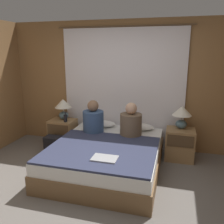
{
  "coord_description": "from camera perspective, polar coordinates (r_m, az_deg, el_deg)",
  "views": [
    {
      "loc": [
        1.03,
        -2.6,
        1.91
      ],
      "look_at": [
        0.0,
        1.17,
        0.91
      ],
      "focal_mm": 38.0,
      "sensor_mm": 36.0,
      "label": 1
    }
  ],
  "objects": [
    {
      "name": "wall_back",
      "position": [
        4.76,
        2.65,
        6.38
      ],
      "size": [
        4.76,
        0.06,
        2.5
      ],
      "color": "olive",
      "rests_on": "ground_plane"
    },
    {
      "name": "nightstand_left",
      "position": [
        4.99,
        -11.72,
        -4.97
      ],
      "size": [
        0.5,
        0.42,
        0.56
      ],
      "color": "#937047",
      "rests_on": "ground_plane"
    },
    {
      "name": "bed",
      "position": [
        3.99,
        -1.18,
        -10.62
      ],
      "size": [
        1.7,
        2.04,
        0.46
      ],
      "color": "brown",
      "rests_on": "ground_plane"
    },
    {
      "name": "backpack_on_floor",
      "position": [
        4.67,
        -13.95,
        -7.54
      ],
      "size": [
        0.31,
        0.24,
        0.36
      ],
      "color": "black",
      "rests_on": "ground_plane"
    },
    {
      "name": "laptop_on_bed",
      "position": [
        3.29,
        -1.77,
        -11.07
      ],
      "size": [
        0.35,
        0.24,
        0.02
      ],
      "color": "#9EA0A5",
      "rests_on": "blanket_on_bed"
    },
    {
      "name": "lamp_right",
      "position": [
        4.39,
        16.47,
        -0.44
      ],
      "size": [
        0.34,
        0.34,
        0.41
      ],
      "color": "slate",
      "rests_on": "nightstand_right"
    },
    {
      "name": "pillow_left",
      "position": [
        4.72,
        -2.72,
        -2.78
      ],
      "size": [
        0.6,
        0.31,
        0.12
      ],
      "color": "white",
      "rests_on": "bed"
    },
    {
      "name": "beer_bottle_on_left_stand",
      "position": [
        4.73,
        -11.13,
        -1.46
      ],
      "size": [
        0.07,
        0.07,
        0.2
      ],
      "color": "black",
      "rests_on": "nightstand_left"
    },
    {
      "name": "lamp_left",
      "position": [
        4.9,
        -11.66,
        1.38
      ],
      "size": [
        0.34,
        0.34,
        0.41
      ],
      "color": "slate",
      "rests_on": "nightstand_left"
    },
    {
      "name": "ground_plane",
      "position": [
        3.39,
        -5.54,
        -20.06
      ],
      "size": [
        16.0,
        16.0,
        0.0
      ],
      "primitive_type": "plane",
      "color": "#66605B"
    },
    {
      "name": "nightstand_right",
      "position": [
        4.48,
        15.98,
        -7.49
      ],
      "size": [
        0.5,
        0.42,
        0.56
      ],
      "color": "#937047",
      "rests_on": "ground_plane"
    },
    {
      "name": "blanket_on_bed",
      "position": [
        3.63,
        -2.51,
        -8.95
      ],
      "size": [
        1.64,
        1.4,
        0.03
      ],
      "color": "#2D334C",
      "rests_on": "bed"
    },
    {
      "name": "person_right_in_bed",
      "position": [
        4.16,
        4.57,
        -2.65
      ],
      "size": [
        0.38,
        0.38,
        0.6
      ],
      "color": "brown",
      "rests_on": "bed"
    },
    {
      "name": "person_left_in_bed",
      "position": [
        4.33,
        -4.52,
        -1.91
      ],
      "size": [
        0.38,
        0.38,
        0.6
      ],
      "color": "#38517A",
      "rests_on": "bed"
    },
    {
      "name": "pillow_right",
      "position": [
        4.55,
        6.27,
        -3.49
      ],
      "size": [
        0.6,
        0.31,
        0.12
      ],
      "color": "white",
      "rests_on": "bed"
    },
    {
      "name": "curtain_panel",
      "position": [
        4.71,
        2.47,
        5.5
      ],
      "size": [
        2.62,
        0.02,
        2.38
      ],
      "color": "white",
      "rests_on": "ground_plane"
    }
  ]
}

